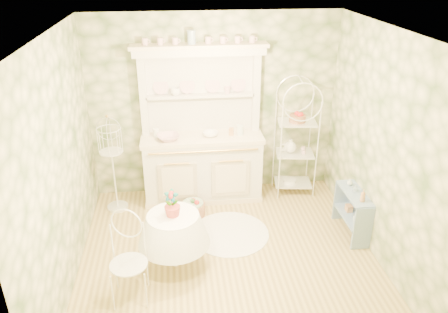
{
  "coord_description": "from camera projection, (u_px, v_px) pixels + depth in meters",
  "views": [
    {
      "loc": [
        -0.56,
        -4.27,
        3.43
      ],
      "look_at": [
        0.0,
        0.5,
        1.15
      ],
      "focal_mm": 35.0,
      "sensor_mm": 36.0,
      "label": 1
    }
  ],
  "objects": [
    {
      "name": "potted_geranium",
      "position": [
        172.0,
        204.0,
        4.9
      ],
      "size": [
        0.17,
        0.13,
        0.31
      ],
      "primitive_type": "imported",
      "rotation": [
        0.0,
        0.0,
        -0.1
      ],
      "color": "#3F7238",
      "rests_on": "round_table"
    },
    {
      "name": "wall_front",
      "position": [
        261.0,
        266.0,
        3.17
      ],
      "size": [
        3.6,
        3.6,
        0.0
      ],
      "primitive_type": "plane",
      "color": "beige",
      "rests_on": "floor"
    },
    {
      "name": "bottle_amber",
      "position": [
        363.0,
        197.0,
        5.37
      ],
      "size": [
        0.09,
        0.09,
        0.16
      ],
      "primitive_type": "imported",
      "rotation": [
        0.0,
        0.0,
        -0.42
      ],
      "color": "tan",
      "rests_on": "side_shelf"
    },
    {
      "name": "bowl_floral",
      "position": [
        168.0,
        139.0,
        6.14
      ],
      "size": [
        0.37,
        0.37,
        0.08
      ],
      "primitive_type": "imported",
      "rotation": [
        0.0,
        0.0,
        0.2
      ],
      "color": "white",
      "rests_on": "kitchen_dresser"
    },
    {
      "name": "floor",
      "position": [
        229.0,
        258.0,
        5.37
      ],
      "size": [
        3.6,
        3.6,
        0.0
      ],
      "primitive_type": "plane",
      "color": "tan",
      "rests_on": "ground"
    },
    {
      "name": "bottle_glass",
      "position": [
        350.0,
        183.0,
        5.76
      ],
      "size": [
        0.08,
        0.08,
        0.09
      ],
      "primitive_type": "imported",
      "rotation": [
        0.0,
        0.0,
        0.2
      ],
      "color": "silver",
      "rests_on": "side_shelf"
    },
    {
      "name": "wall_right",
      "position": [
        386.0,
        152.0,
        4.97
      ],
      "size": [
        3.6,
        3.6,
        0.0
      ],
      "primitive_type": "plane",
      "color": "beige",
      "rests_on": "floor"
    },
    {
      "name": "cafe_chair",
      "position": [
        129.0,
        269.0,
        4.6
      ],
      "size": [
        0.45,
        0.45,
        0.77
      ],
      "primitive_type": "cube",
      "rotation": [
        0.0,
        0.0,
        -0.35
      ],
      "color": "white",
      "rests_on": "floor"
    },
    {
      "name": "wall_left",
      "position": [
        60.0,
        168.0,
        4.6
      ],
      "size": [
        3.6,
        3.6,
        0.0
      ],
      "primitive_type": "plane",
      "color": "beige",
      "rests_on": "floor"
    },
    {
      "name": "bowl_white",
      "position": [
        210.0,
        136.0,
        6.26
      ],
      "size": [
        0.29,
        0.29,
        0.07
      ],
      "primitive_type": "imported",
      "rotation": [
        0.0,
        0.0,
        -0.39
      ],
      "color": "white",
      "rests_on": "kitchen_dresser"
    },
    {
      "name": "birdcage_stand",
      "position": [
        113.0,
        167.0,
        6.12
      ],
      "size": [
        0.36,
        0.36,
        1.34
      ],
      "primitive_type": "cube",
      "rotation": [
        0.0,
        0.0,
        0.13
      ],
      "color": "white",
      "rests_on": "floor"
    },
    {
      "name": "cup_left",
      "position": [
        175.0,
        93.0,
        6.12
      ],
      "size": [
        0.16,
        0.16,
        0.11
      ],
      "primitive_type": "imported",
      "rotation": [
        0.0,
        0.0,
        0.26
      ],
      "color": "white",
      "rests_on": "kitchen_dresser"
    },
    {
      "name": "wall_back",
      "position": [
        214.0,
        107.0,
        6.4
      ],
      "size": [
        3.6,
        3.6,
        0.0
      ],
      "primitive_type": "plane",
      "color": "beige",
      "rests_on": "floor"
    },
    {
      "name": "lace_rug",
      "position": [
        230.0,
        233.0,
        5.83
      ],
      "size": [
        1.1,
        1.1,
        0.01
      ],
      "primitive_type": "cylinder",
      "rotation": [
        0.0,
        0.0,
        -0.05
      ],
      "color": "white",
      "rests_on": "floor"
    },
    {
      "name": "floor_basket",
      "position": [
        193.0,
        208.0,
        6.21
      ],
      "size": [
        0.41,
        0.41,
        0.2
      ],
      "primitive_type": "cylinder",
      "rotation": [
        0.0,
        0.0,
        -0.43
      ],
      "color": "#A66F4B",
      "rests_on": "floor"
    },
    {
      "name": "ceiling",
      "position": [
        230.0,
        34.0,
        4.21
      ],
      "size": [
        3.6,
        3.6,
        0.0
      ],
      "primitive_type": "plane",
      "color": "white",
      "rests_on": "floor"
    },
    {
      "name": "cup_right",
      "position": [
        227.0,
        91.0,
        6.2
      ],
      "size": [
        0.12,
        0.12,
        0.1
      ],
      "primitive_type": "imported",
      "rotation": [
        0.0,
        0.0,
        -0.28
      ],
      "color": "white",
      "rests_on": "kitchen_dresser"
    },
    {
      "name": "bottle_blue",
      "position": [
        355.0,
        189.0,
        5.6
      ],
      "size": [
        0.06,
        0.06,
        0.1
      ],
      "primitive_type": "imported",
      "rotation": [
        0.0,
        0.0,
        -0.33
      ],
      "color": "#91A9B8",
      "rests_on": "side_shelf"
    },
    {
      "name": "bakers_rack",
      "position": [
        296.0,
        139.0,
        6.49
      ],
      "size": [
        0.6,
        0.47,
        1.77
      ],
      "primitive_type": "cube",
      "rotation": [
        0.0,
        0.0,
        -0.14
      ],
      "color": "white",
      "rests_on": "floor"
    },
    {
      "name": "round_table",
      "position": [
        174.0,
        238.0,
        5.07
      ],
      "size": [
        0.93,
        0.93,
        0.8
      ],
      "primitive_type": "cylinder",
      "rotation": [
        0.0,
        0.0,
        -0.33
      ],
      "color": "white",
      "rests_on": "floor"
    },
    {
      "name": "side_shelf",
      "position": [
        352.0,
        215.0,
        5.73
      ],
      "size": [
        0.26,
        0.66,
        0.56
      ],
      "primitive_type": "cube",
      "rotation": [
        0.0,
        0.0,
        -0.03
      ],
      "color": "#7B97B7",
      "rests_on": "floor"
    },
    {
      "name": "kitchen_dresser",
      "position": [
        202.0,
        127.0,
        6.22
      ],
      "size": [
        1.87,
        0.61,
        2.29
      ],
      "primitive_type": "cube",
      "color": "white",
      "rests_on": "floor"
    }
  ]
}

